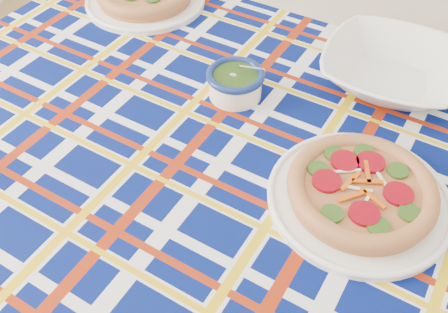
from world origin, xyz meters
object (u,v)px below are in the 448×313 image
at_px(dining_table, 262,190).
at_px(main_focaccia_plate, 361,190).
at_px(pesto_bowl, 235,81).
at_px(serving_bowl, 392,70).

xyz_separation_m(dining_table, main_focaccia_plate, (0.20, -0.02, 0.12)).
distance_m(dining_table, main_focaccia_plate, 0.23).
relative_size(main_focaccia_plate, pesto_bowl, 2.66).
bearing_deg(pesto_bowl, dining_table, -51.20).
bearing_deg(main_focaccia_plate, pesto_bowl, 150.07).
relative_size(dining_table, pesto_bowl, 13.99).
height_order(main_focaccia_plate, pesto_bowl, pesto_bowl).
xyz_separation_m(dining_table, pesto_bowl, (-0.14, 0.17, 0.12)).
bearing_deg(serving_bowl, main_focaccia_plate, -86.84).
bearing_deg(serving_bowl, pesto_bowl, -149.01).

